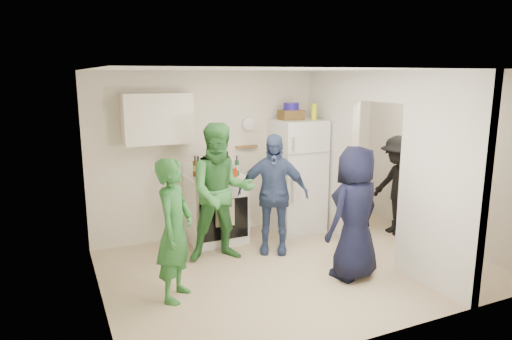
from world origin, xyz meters
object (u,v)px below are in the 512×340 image
(fridge, at_px, (297,176))
(person_green_center, at_px, (221,193))
(wicker_basket, at_px, (291,115))
(stove, at_px, (216,209))
(person_denim, at_px, (273,194))
(yellow_cup_stack_top, at_px, (314,112))
(person_navy, at_px, (355,213))
(blue_bowl, at_px, (291,106))
(person_nook, at_px, (398,186))
(person_green_left, at_px, (175,230))

(fridge, bearing_deg, person_green_center, -156.84)
(wicker_basket, distance_m, person_green_center, 1.83)
(stove, distance_m, person_green_center, 0.81)
(person_denim, bearing_deg, fridge, 71.38)
(wicker_basket, bearing_deg, yellow_cup_stack_top, -25.11)
(stove, height_order, fridge, fridge)
(fridge, distance_m, person_navy, 1.87)
(person_navy, bearing_deg, blue_bowl, -110.14)
(fridge, xyz_separation_m, person_green_center, (-1.51, -0.65, 0.04))
(fridge, relative_size, person_denim, 1.06)
(wicker_basket, height_order, person_navy, wicker_basket)
(blue_bowl, bearing_deg, wicker_basket, 0.00)
(wicker_basket, xyz_separation_m, person_denim, (-0.68, -0.74, -1.00))
(blue_bowl, relative_size, person_nook, 0.16)
(person_green_center, xyz_separation_m, person_denim, (0.74, -0.05, -0.09))
(fridge, distance_m, person_green_left, 2.79)
(yellow_cup_stack_top, bearing_deg, blue_bowl, 154.89)
(person_green_center, bearing_deg, person_green_left, -125.22)
(blue_bowl, xyz_separation_m, person_denim, (-0.68, -0.74, -1.13))
(person_denim, xyz_separation_m, person_nook, (2.08, -0.15, -0.06))
(stove, height_order, person_green_center, person_green_center)
(person_nook, bearing_deg, person_green_center, -91.47)
(fridge, bearing_deg, person_navy, -97.77)
(person_nook, bearing_deg, blue_bowl, -119.97)
(person_denim, bearing_deg, person_green_center, -154.02)
(wicker_basket, xyz_separation_m, person_green_center, (-1.41, -0.70, -0.92))
(person_green_left, relative_size, person_green_center, 0.86)
(fridge, distance_m, wicker_basket, 0.96)
(blue_bowl, bearing_deg, person_nook, -32.42)
(blue_bowl, bearing_deg, person_green_center, -153.74)
(person_green_left, bearing_deg, fridge, -21.26)
(fridge, height_order, person_nook, fridge)
(fridge, height_order, person_green_center, person_green_center)
(person_green_center, xyz_separation_m, person_nook, (2.82, -0.19, -0.15))
(blue_bowl, height_order, yellow_cup_stack_top, blue_bowl)
(person_denim, height_order, person_nook, person_denim)
(person_green_center, bearing_deg, yellow_cup_stack_top, 27.96)
(fridge, distance_m, person_denim, 1.04)
(person_green_center, distance_m, person_nook, 2.83)
(fridge, height_order, person_navy, fridge)
(person_green_center, bearing_deg, person_navy, -33.12)
(fridge, bearing_deg, person_green_left, -147.99)
(person_denim, relative_size, person_nook, 1.08)
(fridge, height_order, wicker_basket, wicker_basket)
(wicker_basket, distance_m, person_navy, 2.16)
(yellow_cup_stack_top, height_order, person_nook, yellow_cup_stack_top)
(fridge, bearing_deg, person_denim, -138.24)
(wicker_basket, xyz_separation_m, person_nook, (1.40, -0.89, -1.07))
(stove, distance_m, yellow_cup_stack_top, 2.11)
(person_green_center, height_order, person_navy, person_green_center)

